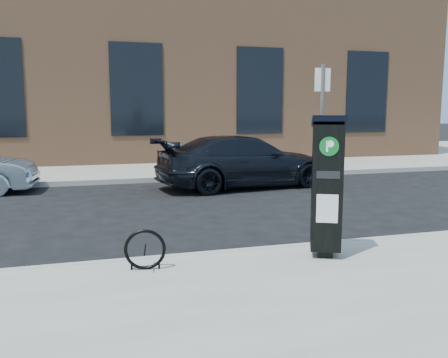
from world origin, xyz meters
name	(u,v)px	position (x,y,z in m)	size (l,w,h in m)	color
ground	(224,260)	(0.00, 0.00, 0.00)	(120.00, 120.00, 0.00)	black
sidewalk_far	(134,160)	(0.00, 14.00, 0.07)	(60.00, 12.00, 0.15)	gray
curb_near	(225,256)	(0.00, -0.02, 0.07)	(60.00, 0.12, 0.16)	#9E9B93
curb_far	(152,180)	(0.00, 8.02, 0.07)	(60.00, 0.12, 0.16)	#9E9B93
building	(125,69)	(0.00, 17.00, 4.15)	(28.00, 10.05, 8.25)	#9B6846
parking_kiosk	(327,185)	(1.31, -0.66, 1.18)	(0.59, 0.56, 2.01)	black
sign_pole	(320,160)	(1.35, -0.36, 1.50)	(0.24, 0.22, 2.72)	#5A5350
bike_rack	(145,250)	(-1.23, -0.52, 0.42)	(0.54, 0.13, 0.54)	black
car_dark	(244,161)	(2.46, 6.40, 0.75)	(2.10, 5.16, 1.50)	black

